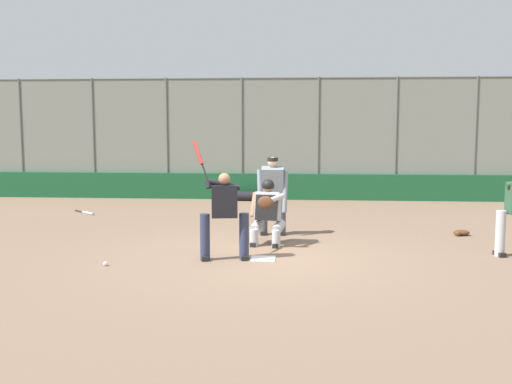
# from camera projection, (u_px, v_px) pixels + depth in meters

# --- Properties ---
(ground_plane) EXTENTS (160.00, 160.00, 0.00)m
(ground_plane) POSITION_uv_depth(u_px,v_px,m) (263.00, 259.00, 10.36)
(ground_plane) COLOR #7A604C
(home_plate_marker) EXTENTS (0.43, 0.43, 0.01)m
(home_plate_marker) POSITION_uv_depth(u_px,v_px,m) (263.00, 259.00, 10.36)
(home_plate_marker) COLOR white
(home_plate_marker) RESTS_ON ground_plane
(backstop_fence) EXTENTS (21.03, 0.08, 3.71)m
(backstop_fence) POSITION_uv_depth(u_px,v_px,m) (280.00, 136.00, 18.22)
(backstop_fence) COLOR #515651
(backstop_fence) RESTS_ON ground_plane
(padding_wall) EXTENTS (20.53, 0.18, 0.79)m
(padding_wall) POSITION_uv_depth(u_px,v_px,m) (280.00, 187.00, 18.30)
(padding_wall) COLOR #19512D
(padding_wall) RESTS_ON ground_plane
(bleachers_beyond) EXTENTS (14.66, 3.05, 1.80)m
(bleachers_beyond) POSITION_uv_depth(u_px,v_px,m) (381.00, 173.00, 20.95)
(bleachers_beyond) COLOR slate
(bleachers_beyond) RESTS_ON ground_plane
(batter_at_plate) EXTENTS (1.02, 0.56, 2.04)m
(batter_at_plate) POSITION_uv_depth(u_px,v_px,m) (224.00, 213.00, 10.21)
(batter_at_plate) COLOR #2D334C
(batter_at_plate) RESTS_ON ground_plane
(catcher_behind_plate) EXTENTS (0.69, 0.84, 1.27)m
(catcher_behind_plate) POSITION_uv_depth(u_px,v_px,m) (267.00, 211.00, 11.48)
(catcher_behind_plate) COLOR #B7B7BC
(catcher_behind_plate) RESTS_ON ground_plane
(umpire_home) EXTENTS (0.67, 0.41, 1.64)m
(umpire_home) POSITION_uv_depth(u_px,v_px,m) (273.00, 194.00, 12.45)
(umpire_home) COLOR #4C4C51
(umpire_home) RESTS_ON ground_plane
(spare_bat_near_backstop) EXTENTS (0.72, 0.64, 0.07)m
(spare_bat_near_backstop) POSITION_uv_depth(u_px,v_px,m) (87.00, 213.00, 15.43)
(spare_bat_near_backstop) COLOR black
(spare_bat_near_backstop) RESTS_ON ground_plane
(fielding_glove_on_dirt) EXTENTS (0.34, 0.26, 0.12)m
(fielding_glove_on_dirt) POSITION_uv_depth(u_px,v_px,m) (461.00, 233.00, 12.49)
(fielding_glove_on_dirt) COLOR #56331E
(fielding_glove_on_dirt) RESTS_ON ground_plane
(baseball_loose) EXTENTS (0.07, 0.07, 0.07)m
(baseball_loose) POSITION_uv_depth(u_px,v_px,m) (105.00, 264.00, 9.86)
(baseball_loose) COLOR white
(baseball_loose) RESTS_ON ground_plane
(equipment_bag_dugout_side) EXTENTS (1.28, 0.28, 0.28)m
(equipment_bag_dugout_side) POSITION_uv_depth(u_px,v_px,m) (255.00, 196.00, 18.00)
(equipment_bag_dugout_side) COLOR black
(equipment_bag_dugout_side) RESTS_ON ground_plane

